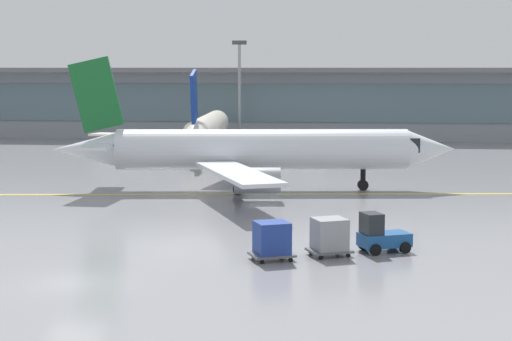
{
  "coord_description": "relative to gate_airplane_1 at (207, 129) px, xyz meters",
  "views": [
    {
      "loc": [
        11.76,
        -35.56,
        9.58
      ],
      "look_at": [
        6.37,
        17.61,
        3.0
      ],
      "focal_mm": 58.61,
      "sensor_mm": 36.0,
      "label": 1
    }
  ],
  "objects": [
    {
      "name": "cargo_dolly_trailing",
      "position": [
        11.44,
        -51.13,
        -1.78
      ],
      "size": [
        2.56,
        2.31,
        1.94
      ],
      "rotation": [
        0.0,
        0.0,
        0.41
      ],
      "color": "#595B60",
      "rests_on": "ground_plane"
    },
    {
      "name": "taxiing_regional_jet",
      "position": [
        8.31,
        -27.37,
        0.31
      ],
      "size": [
        31.66,
        29.26,
        10.48
      ],
      "rotation": [
        0.0,
        0.0,
        0.11
      ],
      "color": "silver",
      "rests_on": "ground_plane"
    },
    {
      "name": "gate_airplane_1",
      "position": [
        0.0,
        0.0,
        0.0
      ],
      "size": [
        26.53,
        28.54,
        9.46
      ],
      "rotation": [
        0.0,
        0.0,
        1.62
      ],
      "color": "silver",
      "rests_on": "ground_plane"
    },
    {
      "name": "apron_light_mast_1",
      "position": [
        2.07,
        12.8,
        4.33
      ],
      "size": [
        1.8,
        0.36,
        12.98
      ],
      "color": "gray",
      "rests_on": "ground_plane"
    },
    {
      "name": "taxiway_centreline_stripe",
      "position": [
        8.71,
        -29.32,
        -2.83
      ],
      "size": [
        109.33,
        12.81,
        0.01
      ],
      "primitive_type": "cube",
      "rotation": [
        0.0,
        0.0,
        0.11
      ],
      "color": "yellow",
      "rests_on": "ground_plane"
    },
    {
      "name": "baggage_tug",
      "position": [
        16.95,
        -48.73,
        -1.94
      ],
      "size": [
        2.94,
        2.4,
        2.1
      ],
      "rotation": [
        0.0,
        0.0,
        0.41
      ],
      "color": "#194C8C",
      "rests_on": "ground_plane"
    },
    {
      "name": "terminal_concourse",
      "position": [
        3.03,
        22.46,
        2.08
      ],
      "size": [
        214.42,
        11.0,
        9.6
      ],
      "color": "#8C939E",
      "rests_on": "ground_plane"
    },
    {
      "name": "cargo_dolly_lead",
      "position": [
        14.3,
        -49.89,
        -1.78
      ],
      "size": [
        2.56,
        2.31,
        1.94
      ],
      "rotation": [
        0.0,
        0.0,
        0.41
      ],
      "color": "#595B60",
      "rests_on": "ground_plane"
    },
    {
      "name": "ground_plane",
      "position": [
        3.03,
        -56.48,
        -2.84
      ],
      "size": [
        400.0,
        400.0,
        0.0
      ],
      "primitive_type": "plane",
      "color": "gray"
    }
  ]
}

